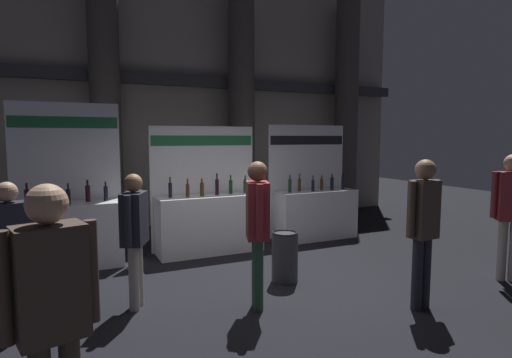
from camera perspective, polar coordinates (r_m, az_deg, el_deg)
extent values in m
plane|color=black|center=(5.80, 0.05, -14.83)|extent=(24.73, 24.73, 0.00)
cube|color=gray|center=(9.98, -11.67, 11.34)|extent=(12.36, 0.25, 6.06)
cube|color=#2D2D33|center=(9.72, -11.29, 13.30)|extent=(12.36, 0.20, 0.24)
cylinder|color=#423D38|center=(9.10, -20.20, 10.58)|extent=(0.61, 0.61, 5.72)
cylinder|color=#423D38|center=(9.83, -2.02, 10.54)|extent=(0.61, 0.61, 5.72)
cylinder|color=#423D38|center=(11.35, 12.44, 9.77)|extent=(0.61, 0.61, 5.72)
cube|color=white|center=(7.07, -24.45, -7.22)|extent=(1.56, 0.60, 1.03)
cube|color=white|center=(7.29, -24.73, -0.61)|extent=(1.64, 0.04, 2.60)
cube|color=#1E6638|center=(7.23, -25.05, 7.15)|extent=(1.59, 0.01, 0.18)
cylinder|color=black|center=(6.99, -29.20, -2.27)|extent=(0.07, 0.07, 0.24)
cylinder|color=black|center=(6.98, -29.27, -0.96)|extent=(0.03, 0.03, 0.08)
cylinder|color=black|center=(6.97, -29.29, -0.56)|extent=(0.03, 0.03, 0.02)
cylinder|color=#472D14|center=(6.88, -26.99, -2.31)|extent=(0.06, 0.06, 0.24)
cylinder|color=#472D14|center=(6.86, -27.05, -0.99)|extent=(0.03, 0.03, 0.08)
cylinder|color=red|center=(6.85, -27.07, -0.60)|extent=(0.03, 0.03, 0.02)
cylinder|color=black|center=(6.90, -24.61, -2.22)|extent=(0.06, 0.06, 0.23)
cylinder|color=black|center=(6.88, -24.66, -0.98)|extent=(0.03, 0.03, 0.07)
cylinder|color=black|center=(6.88, -24.68, -0.62)|extent=(0.03, 0.03, 0.02)
cylinder|color=black|center=(7.03, -22.33, -1.87)|extent=(0.07, 0.07, 0.26)
cylinder|color=black|center=(7.01, -22.38, -0.53)|extent=(0.03, 0.03, 0.07)
cylinder|color=black|center=(7.00, -22.39, -0.17)|extent=(0.03, 0.03, 0.02)
cylinder|color=black|center=(7.02, -20.14, -1.91)|extent=(0.06, 0.06, 0.23)
cylinder|color=black|center=(7.00, -20.19, -0.67)|extent=(0.03, 0.03, 0.07)
cylinder|color=gold|center=(7.00, -20.20, -0.31)|extent=(0.03, 0.03, 0.02)
cube|color=#334772|center=(6.80, -25.55, -3.26)|extent=(0.26, 0.32, 0.02)
cube|color=white|center=(7.37, -6.42, -6.23)|extent=(1.85, 0.60, 1.03)
cube|color=white|center=(7.59, -7.28, -1.22)|extent=(1.94, 0.04, 2.25)
cube|color=#1E6638|center=(7.52, -7.31, 5.32)|extent=(1.89, 0.01, 0.18)
cylinder|color=black|center=(7.11, -11.83, -1.54)|extent=(0.06, 0.06, 0.25)
cylinder|color=black|center=(7.09, -11.86, -0.19)|extent=(0.03, 0.03, 0.08)
cylinder|color=red|center=(7.08, -11.87, 0.22)|extent=(0.03, 0.03, 0.02)
cylinder|color=#472D14|center=(7.10, -9.48, -1.62)|extent=(0.06, 0.06, 0.23)
cylinder|color=#472D14|center=(7.08, -9.50, -0.40)|extent=(0.03, 0.03, 0.08)
cylinder|color=red|center=(7.08, -9.50, -0.02)|extent=(0.03, 0.03, 0.02)
cylinder|color=#472D14|center=(7.19, -7.52, -1.45)|extent=(0.07, 0.07, 0.24)
cylinder|color=#472D14|center=(7.17, -7.54, -0.26)|extent=(0.03, 0.03, 0.07)
cylinder|color=gold|center=(7.17, -7.54, 0.08)|extent=(0.03, 0.03, 0.02)
cylinder|color=black|center=(7.34, -5.44, -1.13)|extent=(0.07, 0.07, 0.28)
cylinder|color=black|center=(7.32, -5.45, 0.29)|extent=(0.03, 0.03, 0.09)
cylinder|color=black|center=(7.31, -5.46, 0.71)|extent=(0.03, 0.03, 0.02)
cylinder|color=#19381E|center=(7.48, -3.54, -1.11)|extent=(0.07, 0.07, 0.24)
cylinder|color=#19381E|center=(7.46, -3.55, 0.12)|extent=(0.03, 0.03, 0.08)
cylinder|color=black|center=(7.46, -3.55, 0.49)|extent=(0.03, 0.03, 0.02)
cylinder|color=#19381E|center=(7.53, -1.52, -1.04)|extent=(0.06, 0.06, 0.25)
cylinder|color=#19381E|center=(7.52, -1.52, 0.13)|extent=(0.03, 0.03, 0.06)
cylinder|color=red|center=(7.51, -1.52, 0.44)|extent=(0.03, 0.03, 0.02)
cube|color=white|center=(8.43, 8.21, -4.89)|extent=(1.68, 0.60, 0.98)
cube|color=white|center=(8.62, 7.04, -0.22)|extent=(1.77, 0.04, 2.30)
cube|color=black|center=(8.55, 7.19, 5.37)|extent=(1.72, 0.01, 0.18)
cylinder|color=#19381E|center=(7.99, 4.72, -0.95)|extent=(0.06, 0.06, 0.25)
cylinder|color=#19381E|center=(7.97, 4.73, 0.20)|extent=(0.03, 0.03, 0.07)
cylinder|color=black|center=(7.97, 4.73, 0.51)|extent=(0.03, 0.03, 0.02)
cylinder|color=#472D14|center=(8.16, 6.05, -0.85)|extent=(0.06, 0.06, 0.25)
cylinder|color=#472D14|center=(8.14, 6.07, 0.32)|extent=(0.03, 0.03, 0.08)
cylinder|color=black|center=(8.13, 6.07, 0.68)|extent=(0.03, 0.03, 0.02)
cylinder|color=black|center=(8.20, 7.92, -0.93)|extent=(0.06, 0.06, 0.22)
cylinder|color=black|center=(8.18, 7.93, 0.10)|extent=(0.03, 0.03, 0.07)
cylinder|color=black|center=(8.18, 7.94, 0.42)|extent=(0.03, 0.03, 0.02)
cylinder|color=#472D14|center=(8.40, 9.10, -0.74)|extent=(0.06, 0.06, 0.24)
cylinder|color=#472D14|center=(8.39, 9.11, 0.28)|extent=(0.03, 0.03, 0.07)
cylinder|color=gold|center=(8.38, 9.12, 0.57)|extent=(0.03, 0.03, 0.02)
cylinder|color=black|center=(8.51, 10.50, -0.63)|extent=(0.07, 0.07, 0.25)
cylinder|color=black|center=(8.49, 10.52, 0.44)|extent=(0.03, 0.03, 0.07)
cylinder|color=gold|center=(8.49, 10.53, 0.73)|extent=(0.03, 0.03, 0.02)
cylinder|color=black|center=(8.63, 11.98, -0.48)|extent=(0.06, 0.06, 0.28)
cylinder|color=black|center=(8.61, 12.00, 0.72)|extent=(0.03, 0.03, 0.08)
cylinder|color=red|center=(8.61, 12.01, 1.05)|extent=(0.03, 0.03, 0.02)
cylinder|color=#38383D|center=(5.94, 4.03, -10.82)|extent=(0.37, 0.37, 0.69)
torus|color=black|center=(5.84, 4.05, -7.44)|extent=(0.37, 0.37, 0.02)
cylinder|color=#ADA393|center=(6.91, 31.00, -8.49)|extent=(0.12, 0.12, 0.87)
cube|color=maroon|center=(6.80, 31.93, -2.06)|extent=(0.43, 0.40, 0.69)
cylinder|color=maroon|center=(6.73, 30.17, -1.89)|extent=(0.08, 0.08, 0.66)
cylinder|color=silver|center=(5.18, -29.76, -13.68)|extent=(0.12, 0.12, 0.77)
cylinder|color=silver|center=(5.15, -31.64, -13.90)|extent=(0.12, 0.12, 0.77)
cube|color=#23232D|center=(4.98, -31.10, -6.29)|extent=(0.46, 0.36, 0.61)
sphere|color=tan|center=(4.92, -31.35, -1.55)|extent=(0.21, 0.21, 0.21)
cylinder|color=#23232D|center=(5.04, -28.34, -5.85)|extent=(0.08, 0.08, 0.58)
cube|color=#47382D|center=(2.75, -26.62, -12.68)|extent=(0.43, 0.34, 0.68)
sphere|color=tan|center=(2.65, -27.07, -3.10)|extent=(0.24, 0.24, 0.24)
cylinder|color=#47382D|center=(2.71, -31.62, -12.85)|extent=(0.08, 0.08, 0.65)
cylinder|color=#47382D|center=(2.81, -21.84, -11.77)|extent=(0.08, 0.08, 0.65)
cylinder|color=#33563D|center=(4.95, 0.30, -13.27)|extent=(0.12, 0.12, 0.85)
cylinder|color=#33563D|center=(5.09, 0.12, -12.75)|extent=(0.12, 0.12, 0.85)
cube|color=maroon|center=(4.83, 0.21, -4.39)|extent=(0.35, 0.41, 0.67)
sphere|color=brown|center=(4.77, 0.21, 1.06)|extent=(0.23, 0.23, 0.23)
cylinder|color=maroon|center=(4.61, 0.51, -4.66)|extent=(0.08, 0.08, 0.64)
cylinder|color=maroon|center=(5.04, -0.06, -3.76)|extent=(0.08, 0.08, 0.64)
cylinder|color=#23232D|center=(5.43, 22.46, -11.93)|extent=(0.12, 0.12, 0.86)
cylinder|color=#23232D|center=(5.32, 21.47, -12.24)|extent=(0.12, 0.12, 0.86)
cube|color=#47382D|center=(5.20, 22.29, -3.91)|extent=(0.33, 0.24, 0.68)
sphere|color=#8C6647|center=(5.14, 22.49, 1.22)|extent=(0.24, 0.24, 0.24)
cylinder|color=#47382D|center=(5.35, 23.69, -3.52)|extent=(0.08, 0.08, 0.65)
cylinder|color=#47382D|center=(5.04, 20.82, -3.95)|extent=(0.08, 0.08, 0.65)
cylinder|color=#ADA393|center=(5.33, -16.07, -12.51)|extent=(0.12, 0.12, 0.78)
cylinder|color=#ADA393|center=(5.17, -16.60, -13.08)|extent=(0.12, 0.12, 0.78)
cube|color=#23232D|center=(5.07, -16.56, -5.27)|extent=(0.38, 0.46, 0.62)
sphere|color=#8C6647|center=(5.01, -16.69, -0.53)|extent=(0.21, 0.21, 0.21)
cylinder|color=#23232D|center=(5.30, -15.81, -4.62)|extent=(0.08, 0.08, 0.59)
cylinder|color=#23232D|center=(4.85, -17.38, -5.62)|extent=(0.08, 0.08, 0.59)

